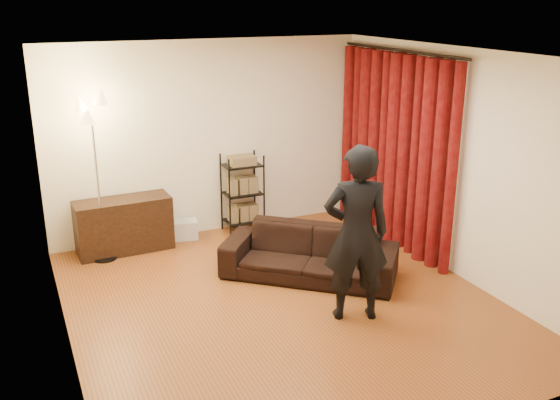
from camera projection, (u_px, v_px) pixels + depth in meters
name	position (u px, v px, depth m)	size (l,w,h in m)	color
floor	(283.00, 303.00, 6.91)	(5.00, 5.00, 0.00)	#934D1C
ceiling	(283.00, 54.00, 6.07)	(5.00, 5.00, 0.00)	white
wall_back	(209.00, 139.00, 8.66)	(5.00, 5.00, 0.00)	white
wall_front	(432.00, 283.00, 4.32)	(5.00, 5.00, 0.00)	white
wall_left	(56.00, 216.00, 5.62)	(5.00, 5.00, 0.00)	white
wall_right	(456.00, 164.00, 7.36)	(5.00, 5.00, 0.00)	white
curtain_rod	(401.00, 50.00, 7.91)	(0.04, 0.04, 2.65)	black
curtain	(393.00, 150.00, 8.31)	(0.22, 2.65, 2.55)	maroon
sofa	(309.00, 254.00, 7.47)	(2.06, 0.80, 0.60)	black
person	(356.00, 234.00, 6.34)	(0.68, 0.45, 1.87)	black
media_cabinet	(124.00, 225.00, 8.22)	(1.23, 0.46, 0.72)	black
storage_boxes	(186.00, 229.00, 8.70)	(0.33, 0.26, 0.27)	beige
wire_shelf	(243.00, 193.00, 8.86)	(0.51, 0.36, 1.13)	black
floor_lamp	(97.00, 181.00, 7.74)	(0.38, 0.38, 2.11)	silver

